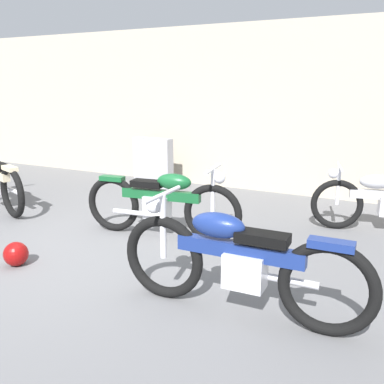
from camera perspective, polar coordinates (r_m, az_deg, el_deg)
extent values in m
plane|color=slate|center=(5.21, -15.19, -7.85)|extent=(40.00, 40.00, 0.00)
cube|color=#B2A893|center=(8.26, 3.30, 11.12)|extent=(18.00, 0.30, 2.96)
cube|color=#9E9EA3|center=(8.10, -5.20, 3.86)|extent=(0.79, 0.24, 0.94)
sphere|color=maroon|center=(5.03, -22.38, -7.63)|extent=(0.26, 0.26, 0.26)
torus|color=black|center=(5.24, 2.76, -2.93)|extent=(0.75, 0.19, 0.74)
torus|color=black|center=(5.76, -10.42, -1.56)|extent=(0.75, 0.19, 0.74)
cube|color=silver|center=(5.48, -4.64, -1.98)|extent=(0.35, 0.24, 0.28)
cube|color=#145128|center=(5.41, -4.19, -0.37)|extent=(1.05, 0.24, 0.12)
ellipsoid|color=#145128|center=(5.30, -2.41, 1.38)|extent=(0.47, 0.26, 0.20)
cube|color=black|center=(5.46, -5.97, 1.13)|extent=(0.43, 0.23, 0.08)
cube|color=#145128|center=(5.68, -10.58, 1.79)|extent=(0.34, 0.16, 0.06)
cylinder|color=silver|center=(5.16, 2.79, 0.03)|extent=(0.06, 0.06, 0.56)
cylinder|color=silver|center=(5.10, 2.83, 3.08)|extent=(0.11, 0.59, 0.04)
sphere|color=silver|center=(5.10, 3.69, 1.90)|extent=(0.14, 0.14, 0.14)
cylinder|color=silver|center=(5.48, -7.09, -2.82)|extent=(0.71, 0.15, 0.06)
torus|color=black|center=(3.92, -3.80, -8.65)|extent=(0.78, 0.11, 0.78)
torus|color=black|center=(3.51, 17.59, -12.19)|extent=(0.78, 0.11, 0.78)
cube|color=silver|center=(3.63, 7.04, -10.33)|extent=(0.34, 0.22, 0.30)
cube|color=navy|center=(3.58, 6.31, -7.71)|extent=(1.09, 0.13, 0.13)
ellipsoid|color=navy|center=(3.57, 3.50, -4.40)|extent=(0.47, 0.22, 0.21)
cube|color=black|center=(3.47, 9.37, -6.05)|extent=(0.43, 0.20, 0.08)
cube|color=navy|center=(3.37, 18.05, -6.65)|extent=(0.34, 0.14, 0.06)
cylinder|color=silver|center=(3.82, -3.87, -4.61)|extent=(0.06, 0.06, 0.58)
cylinder|color=silver|center=(3.74, -3.95, -0.36)|extent=(0.05, 0.62, 0.04)
sphere|color=silver|center=(3.80, -5.04, -1.77)|extent=(0.15, 0.15, 0.15)
cylinder|color=silver|center=(3.72, 10.81, -11.12)|extent=(0.74, 0.08, 0.06)
torus|color=black|center=(6.76, -22.80, -0.04)|extent=(0.75, 0.35, 0.76)
cube|color=beige|center=(6.69, -23.09, 2.91)|extent=(0.36, 0.23, 0.06)
cylinder|color=silver|center=(7.22, -23.07, 0.35)|extent=(0.71, 0.31, 0.06)
torus|color=black|center=(6.07, 18.70, -1.57)|extent=(0.68, 0.24, 0.68)
ellipsoid|color=#ADADB2|center=(6.06, 23.28, 1.26)|extent=(0.44, 0.28, 0.19)
cylinder|color=silver|center=(6.01, 18.89, 0.78)|extent=(0.05, 0.05, 0.51)
cylinder|color=silver|center=(5.96, 19.08, 3.18)|extent=(0.16, 0.53, 0.03)
sphere|color=silver|center=(5.97, 18.30, 2.34)|extent=(0.13, 0.13, 0.13)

